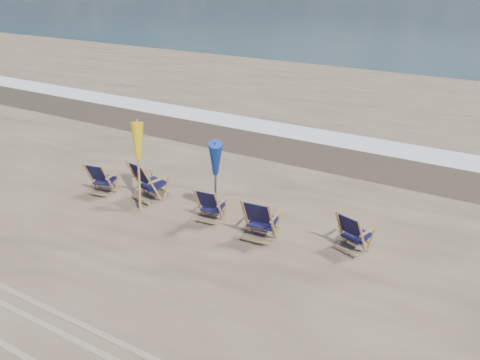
{
  "coord_description": "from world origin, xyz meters",
  "views": [
    {
      "loc": [
        4.66,
        -6.02,
        5.26
      ],
      "look_at": [
        0.0,
        2.2,
        0.9
      ],
      "focal_mm": 35.0,
      "sensor_mm": 36.0,
      "label": 1
    }
  ],
  "objects_px": {
    "beach_chair_3": "(272,223)",
    "beach_chair_4": "(362,238)",
    "umbrella_blue": "(215,155)",
    "beach_chair_2": "(219,208)",
    "umbrella_yellow": "(136,147)",
    "beach_chair_0": "(108,180)",
    "beach_chair_1": "(151,185)"
  },
  "relations": [
    {
      "from": "beach_chair_3",
      "to": "beach_chair_4",
      "type": "height_order",
      "value": "beach_chair_3"
    },
    {
      "from": "beach_chair_4",
      "to": "umbrella_blue",
      "type": "height_order",
      "value": "umbrella_blue"
    },
    {
      "from": "beach_chair_2",
      "to": "beach_chair_3",
      "type": "distance_m",
      "value": 1.38
    },
    {
      "from": "beach_chair_2",
      "to": "umbrella_yellow",
      "type": "xyz_separation_m",
      "value": [
        -2.01,
        -0.22,
        1.11
      ]
    },
    {
      "from": "beach_chair_0",
      "to": "beach_chair_4",
      "type": "bearing_deg",
      "value": 174.83
    },
    {
      "from": "umbrella_yellow",
      "to": "umbrella_blue",
      "type": "bearing_deg",
      "value": 12.6
    },
    {
      "from": "beach_chair_1",
      "to": "umbrella_blue",
      "type": "xyz_separation_m",
      "value": [
        1.69,
        0.18,
        1.04
      ]
    },
    {
      "from": "umbrella_blue",
      "to": "beach_chair_1",
      "type": "bearing_deg",
      "value": -173.94
    },
    {
      "from": "beach_chair_2",
      "to": "beach_chair_4",
      "type": "distance_m",
      "value": 3.1
    },
    {
      "from": "beach_chair_1",
      "to": "beach_chair_4",
      "type": "distance_m",
      "value": 4.96
    },
    {
      "from": "beach_chair_4",
      "to": "umbrella_yellow",
      "type": "xyz_separation_m",
      "value": [
        -5.09,
        -0.51,
        1.1
      ]
    },
    {
      "from": "beach_chair_2",
      "to": "umbrella_yellow",
      "type": "distance_m",
      "value": 2.3
    },
    {
      "from": "beach_chair_3",
      "to": "beach_chair_2",
      "type": "bearing_deg",
      "value": -11.81
    },
    {
      "from": "beach_chair_0",
      "to": "umbrella_blue",
      "type": "xyz_separation_m",
      "value": [
        2.91,
        0.35,
        1.12
      ]
    },
    {
      "from": "beach_chair_4",
      "to": "umbrella_yellow",
      "type": "height_order",
      "value": "umbrella_yellow"
    },
    {
      "from": "beach_chair_0",
      "to": "beach_chair_3",
      "type": "xyz_separation_m",
      "value": [
        4.46,
        -0.0,
        0.06
      ]
    },
    {
      "from": "beach_chair_1",
      "to": "umbrella_blue",
      "type": "relative_size",
      "value": 0.52
    },
    {
      "from": "beach_chair_2",
      "to": "beach_chair_1",
      "type": "bearing_deg",
      "value": -6.4
    },
    {
      "from": "beach_chair_3",
      "to": "umbrella_blue",
      "type": "relative_size",
      "value": 0.49
    },
    {
      "from": "beach_chair_0",
      "to": "beach_chair_3",
      "type": "distance_m",
      "value": 4.46
    },
    {
      "from": "umbrella_yellow",
      "to": "beach_chair_4",
      "type": "bearing_deg",
      "value": 5.71
    },
    {
      "from": "beach_chair_1",
      "to": "beach_chair_2",
      "type": "height_order",
      "value": "beach_chair_1"
    },
    {
      "from": "beach_chair_0",
      "to": "beach_chair_4",
      "type": "xyz_separation_m",
      "value": [
        6.17,
        0.46,
        -0.0
      ]
    },
    {
      "from": "beach_chair_0",
      "to": "umbrella_yellow",
      "type": "height_order",
      "value": "umbrella_yellow"
    },
    {
      "from": "beach_chair_1",
      "to": "umbrella_yellow",
      "type": "xyz_separation_m",
      "value": [
        -0.14,
        -0.23,
        1.01
      ]
    },
    {
      "from": "beach_chair_3",
      "to": "umbrella_blue",
      "type": "height_order",
      "value": "umbrella_blue"
    },
    {
      "from": "beach_chair_0",
      "to": "beach_chair_2",
      "type": "relative_size",
      "value": 1.04
    },
    {
      "from": "beach_chair_3",
      "to": "umbrella_blue",
      "type": "distance_m",
      "value": 1.92
    },
    {
      "from": "umbrella_blue",
      "to": "beach_chair_2",
      "type": "bearing_deg",
      "value": -45.58
    },
    {
      "from": "beach_chair_0",
      "to": "beach_chair_1",
      "type": "distance_m",
      "value": 1.24
    },
    {
      "from": "beach_chair_4",
      "to": "umbrella_blue",
      "type": "relative_size",
      "value": 0.44
    },
    {
      "from": "umbrella_yellow",
      "to": "beach_chair_3",
      "type": "bearing_deg",
      "value": 0.86
    }
  ]
}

